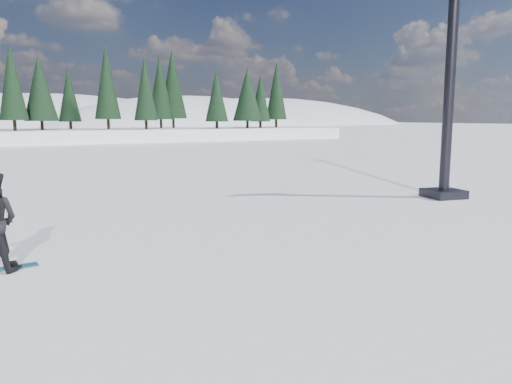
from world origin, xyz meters
The scene contains 1 object.
lift_tower centered at (15.26, 3.09, 3.42)m, with size 2.32×1.47×8.40m.
Camera 1 is at (0.36, -9.81, 2.98)m, focal length 35.00 mm.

